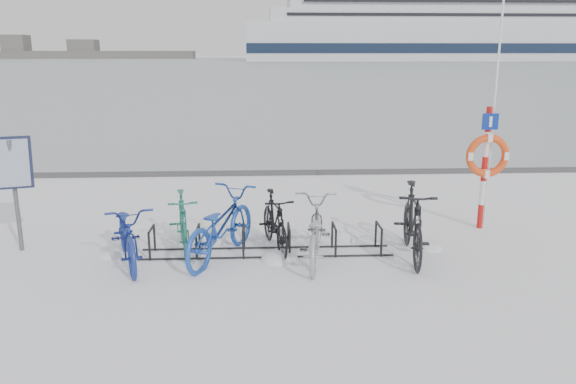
% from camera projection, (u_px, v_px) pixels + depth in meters
% --- Properties ---
extents(ground, '(900.00, 900.00, 0.00)m').
position_uv_depth(ground, '(266.00, 253.00, 8.96)').
color(ground, white).
rests_on(ground, ground).
extents(ice_sheet, '(400.00, 298.00, 0.02)m').
position_uv_depth(ice_sheet, '(259.00, 63.00, 159.12)').
color(ice_sheet, '#95A1A8').
rests_on(ice_sheet, ground).
extents(quay_edge, '(400.00, 0.25, 0.10)m').
position_uv_depth(quay_edge, '(264.00, 173.00, 14.66)').
color(quay_edge, '#3F3F42').
rests_on(quay_edge, ground).
extents(bike_rack, '(4.00, 0.48, 0.46)m').
position_uv_depth(bike_rack, '(266.00, 243.00, 8.92)').
color(bike_rack, black).
rests_on(bike_rack, ground).
extents(info_board, '(0.66, 0.39, 1.86)m').
position_uv_depth(info_board, '(12.00, 170.00, 8.76)').
color(info_board, '#595B5E').
rests_on(info_board, ground).
extents(lifebuoy_station, '(0.77, 0.22, 4.01)m').
position_uv_depth(lifebuoy_station, '(487.00, 156.00, 9.88)').
color(lifebuoy_station, '#B7110E').
rests_on(lifebuoy_station, ground).
extents(cruise_ferry, '(148.46, 27.98, 48.78)m').
position_uv_depth(cruise_ferry, '(457.00, 22.00, 195.42)').
color(cruise_ferry, silver).
rests_on(cruise_ferry, ground).
extents(bike_0, '(1.24, 2.02, 1.00)m').
position_uv_depth(bike_0, '(127.00, 231.00, 8.47)').
color(bike_0, navy).
rests_on(bike_0, ground).
extents(bike_1, '(0.73, 1.66, 0.96)m').
position_uv_depth(bike_1, '(183.00, 220.00, 9.09)').
color(bike_1, '#1E6D5A').
rests_on(bike_1, ground).
extents(bike_2, '(1.51, 2.20, 1.09)m').
position_uv_depth(bike_2, '(220.00, 223.00, 8.69)').
color(bike_2, '#1D46A7').
rests_on(bike_2, ground).
extents(bike_3, '(0.77, 1.67, 0.97)m').
position_uv_depth(bike_3, '(275.00, 220.00, 9.09)').
color(bike_3, black).
rests_on(bike_3, ground).
extents(bike_4, '(0.91, 1.97, 0.99)m').
position_uv_depth(bike_4, '(314.00, 229.00, 8.56)').
color(bike_4, gray).
rests_on(bike_4, ground).
extents(bike_5, '(0.80, 2.01, 1.18)m').
position_uv_depth(bike_5, '(413.00, 220.00, 8.72)').
color(bike_5, black).
rests_on(bike_5, ground).
extents(snow_drifts, '(5.52, 1.64, 0.21)m').
position_uv_depth(snow_drifts, '(292.00, 248.00, 9.21)').
color(snow_drifts, white).
rests_on(snow_drifts, ground).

